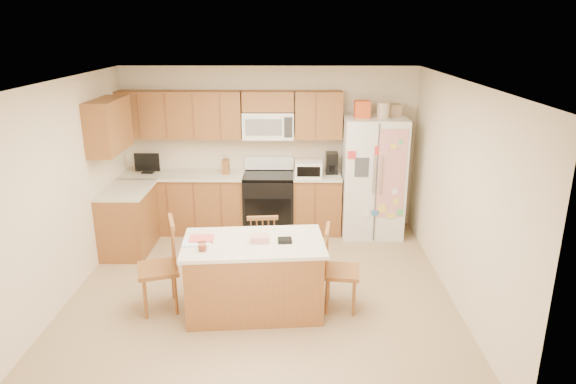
{
  "coord_description": "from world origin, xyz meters",
  "views": [
    {
      "loc": [
        0.39,
        -5.56,
        3.06
      ],
      "look_at": [
        0.32,
        0.35,
        1.15
      ],
      "focal_mm": 32.0,
      "sensor_mm": 36.0,
      "label": 1
    }
  ],
  "objects_px": {
    "stove": "(269,202)",
    "refrigerator": "(373,175)",
    "island": "(254,276)",
    "windsor_chair_left": "(160,268)",
    "windsor_chair_back": "(263,248)",
    "windsor_chair_right": "(339,271)"
  },
  "relations": [
    {
      "from": "stove",
      "to": "windsor_chair_back",
      "type": "height_order",
      "value": "stove"
    },
    {
      "from": "island",
      "to": "windsor_chair_left",
      "type": "distance_m",
      "value": 1.05
    },
    {
      "from": "island",
      "to": "windsor_chair_back",
      "type": "xyz_separation_m",
      "value": [
        0.05,
        0.73,
        0.0
      ]
    },
    {
      "from": "windsor_chair_back",
      "to": "windsor_chair_right",
      "type": "xyz_separation_m",
      "value": [
        0.9,
        -0.66,
        0.03
      ]
    },
    {
      "from": "windsor_chair_right",
      "to": "island",
      "type": "bearing_deg",
      "value": -176.03
    },
    {
      "from": "stove",
      "to": "windsor_chair_right",
      "type": "relative_size",
      "value": 1.17
    },
    {
      "from": "island",
      "to": "windsor_chair_back",
      "type": "height_order",
      "value": "island"
    },
    {
      "from": "windsor_chair_left",
      "to": "island",
      "type": "bearing_deg",
      "value": -1.62
    },
    {
      "from": "stove",
      "to": "windsor_chair_back",
      "type": "bearing_deg",
      "value": -89.97
    },
    {
      "from": "stove",
      "to": "windsor_chair_left",
      "type": "height_order",
      "value": "stove"
    },
    {
      "from": "windsor_chair_right",
      "to": "stove",
      "type": "bearing_deg",
      "value": 111.2
    },
    {
      "from": "stove",
      "to": "refrigerator",
      "type": "relative_size",
      "value": 0.55
    },
    {
      "from": "refrigerator",
      "to": "windsor_chair_back",
      "type": "height_order",
      "value": "refrigerator"
    },
    {
      "from": "refrigerator",
      "to": "island",
      "type": "bearing_deg",
      "value": -125.03
    },
    {
      "from": "stove",
      "to": "refrigerator",
      "type": "xyz_separation_m",
      "value": [
        1.57,
        -0.06,
        0.45
      ]
    },
    {
      "from": "island",
      "to": "windsor_chair_left",
      "type": "bearing_deg",
      "value": 178.38
    },
    {
      "from": "stove",
      "to": "windsor_chair_left",
      "type": "xyz_separation_m",
      "value": [
        -1.1,
        -2.35,
        0.03
      ]
    },
    {
      "from": "refrigerator",
      "to": "windsor_chair_right",
      "type": "bearing_deg",
      "value": -106.7
    },
    {
      "from": "windsor_chair_left",
      "to": "windsor_chair_right",
      "type": "relative_size",
      "value": 1.09
    },
    {
      "from": "windsor_chair_left",
      "to": "windsor_chair_back",
      "type": "distance_m",
      "value": 1.3
    },
    {
      "from": "stove",
      "to": "refrigerator",
      "type": "height_order",
      "value": "refrigerator"
    },
    {
      "from": "stove",
      "to": "windsor_chair_back",
      "type": "relative_size",
      "value": 1.25
    }
  ]
}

